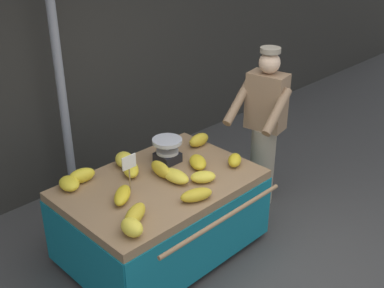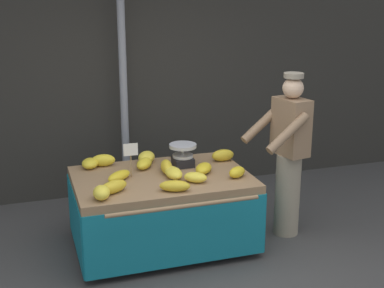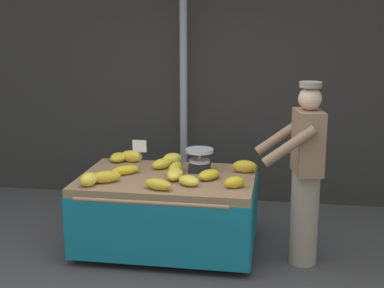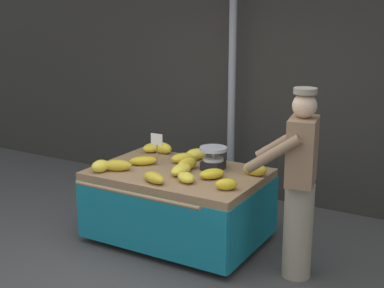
{
  "view_description": "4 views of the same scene",
  "coord_description": "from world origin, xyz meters",
  "px_view_note": "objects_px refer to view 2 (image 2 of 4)",
  "views": [
    {
      "loc": [
        -2.54,
        -1.84,
        2.92
      ],
      "look_at": [
        0.32,
        1.04,
        0.91
      ],
      "focal_mm": 45.13,
      "sensor_mm": 36.0,
      "label": 1
    },
    {
      "loc": [
        -1.41,
        -3.82,
        2.51
      ],
      "look_at": [
        0.18,
        1.04,
        1.01
      ],
      "focal_mm": 49.9,
      "sensor_mm": 36.0,
      "label": 2
    },
    {
      "loc": [
        0.9,
        -4.11,
        2.26
      ],
      "look_at": [
        0.08,
        0.93,
        1.09
      ],
      "focal_mm": 51.25,
      "sensor_mm": 36.0,
      "label": 3
    },
    {
      "loc": [
        2.59,
        -3.5,
        2.4
      ],
      "look_at": [
        -0.07,
        1.06,
        1.02
      ],
      "focal_mm": 50.62,
      "sensor_mm": 36.0,
      "label": 4
    }
  ],
  "objects_px": {
    "banana_bunch_4": "(144,163)",
    "banana_bunch_13": "(223,155)",
    "banana_bunch_9": "(204,168)",
    "banana_cart": "(162,195)",
    "weighing_scale": "(183,155)",
    "banana_bunch_10": "(173,173)",
    "banana_bunch_5": "(103,160)",
    "banana_bunch_0": "(146,157)",
    "banana_bunch_6": "(237,172)",
    "banana_bunch_8": "(195,177)",
    "street_pole": "(123,78)",
    "banana_bunch_7": "(119,176)",
    "banana_bunch_11": "(113,187)",
    "vendor_person": "(288,155)",
    "price_sign": "(131,153)",
    "banana_bunch_2": "(90,163)",
    "banana_bunch_12": "(166,167)",
    "banana_bunch_3": "(101,193)",
    "banana_bunch_1": "(175,186)"
  },
  "relations": [
    {
      "from": "banana_bunch_4",
      "to": "banana_bunch_13",
      "type": "bearing_deg",
      "value": -1.6
    },
    {
      "from": "banana_bunch_9",
      "to": "banana_cart",
      "type": "bearing_deg",
      "value": 173.03
    },
    {
      "from": "weighing_scale",
      "to": "banana_bunch_10",
      "type": "xyz_separation_m",
      "value": [
        -0.19,
        -0.32,
        -0.07
      ]
    },
    {
      "from": "weighing_scale",
      "to": "banana_bunch_10",
      "type": "bearing_deg",
      "value": -121.42
    },
    {
      "from": "banana_bunch_5",
      "to": "banana_bunch_10",
      "type": "height_order",
      "value": "banana_bunch_5"
    },
    {
      "from": "banana_bunch_0",
      "to": "banana_bunch_6",
      "type": "xyz_separation_m",
      "value": [
        0.73,
        -0.72,
        -0.01
      ]
    },
    {
      "from": "banana_bunch_8",
      "to": "banana_bunch_13",
      "type": "height_order",
      "value": "banana_bunch_13"
    },
    {
      "from": "street_pole",
      "to": "banana_bunch_5",
      "type": "height_order",
      "value": "street_pole"
    },
    {
      "from": "banana_bunch_6",
      "to": "banana_bunch_10",
      "type": "relative_size",
      "value": 0.7
    },
    {
      "from": "banana_bunch_4",
      "to": "banana_bunch_7",
      "type": "height_order",
      "value": "banana_bunch_4"
    },
    {
      "from": "banana_bunch_11",
      "to": "vendor_person",
      "type": "relative_size",
      "value": 0.17
    },
    {
      "from": "price_sign",
      "to": "banana_bunch_4",
      "type": "distance_m",
      "value": 0.35
    },
    {
      "from": "banana_bunch_11",
      "to": "banana_bunch_13",
      "type": "bearing_deg",
      "value": 23.82
    },
    {
      "from": "banana_cart",
      "to": "banana_bunch_4",
      "type": "bearing_deg",
      "value": 111.68
    },
    {
      "from": "banana_bunch_2",
      "to": "banana_bunch_12",
      "type": "relative_size",
      "value": 0.81
    },
    {
      "from": "price_sign",
      "to": "banana_bunch_5",
      "type": "xyz_separation_m",
      "value": [
        -0.21,
        0.42,
        -0.18
      ]
    },
    {
      "from": "weighing_scale",
      "to": "banana_bunch_8",
      "type": "distance_m",
      "value": 0.5
    },
    {
      "from": "banana_bunch_0",
      "to": "banana_bunch_9",
      "type": "distance_m",
      "value": 0.68
    },
    {
      "from": "price_sign",
      "to": "banana_bunch_2",
      "type": "distance_m",
      "value": 0.56
    },
    {
      "from": "price_sign",
      "to": "banana_bunch_9",
      "type": "xyz_separation_m",
      "value": [
        0.71,
        -0.1,
        -0.2
      ]
    },
    {
      "from": "banana_bunch_8",
      "to": "banana_bunch_10",
      "type": "relative_size",
      "value": 0.76
    },
    {
      "from": "weighing_scale",
      "to": "banana_bunch_4",
      "type": "relative_size",
      "value": 1.06
    },
    {
      "from": "banana_bunch_6",
      "to": "vendor_person",
      "type": "xyz_separation_m",
      "value": [
        0.63,
        0.15,
        0.07
      ]
    },
    {
      "from": "street_pole",
      "to": "banana_bunch_6",
      "type": "bearing_deg",
      "value": -65.05
    },
    {
      "from": "banana_bunch_3",
      "to": "banana_bunch_1",
      "type": "bearing_deg",
      "value": -1.05
    },
    {
      "from": "street_pole",
      "to": "banana_bunch_2",
      "type": "bearing_deg",
      "value": -120.62
    },
    {
      "from": "banana_bunch_4",
      "to": "banana_bunch_9",
      "type": "xyz_separation_m",
      "value": [
        0.52,
        -0.32,
        -0.0
      ]
    },
    {
      "from": "banana_bunch_0",
      "to": "banana_bunch_10",
      "type": "relative_size",
      "value": 0.88
    },
    {
      "from": "banana_bunch_2",
      "to": "banana_bunch_13",
      "type": "distance_m",
      "value": 1.38
    },
    {
      "from": "weighing_scale",
      "to": "banana_bunch_4",
      "type": "distance_m",
      "value": 0.4
    },
    {
      "from": "banana_bunch_2",
      "to": "banana_bunch_4",
      "type": "height_order",
      "value": "banana_bunch_4"
    },
    {
      "from": "banana_cart",
      "to": "banana_bunch_6",
      "type": "relative_size",
      "value": 8.47
    },
    {
      "from": "banana_bunch_2",
      "to": "banana_cart",
      "type": "bearing_deg",
      "value": -35.73
    },
    {
      "from": "vendor_person",
      "to": "street_pole",
      "type": "bearing_deg",
      "value": 132.97
    },
    {
      "from": "banana_bunch_6",
      "to": "vendor_person",
      "type": "distance_m",
      "value": 0.65
    },
    {
      "from": "banana_bunch_11",
      "to": "banana_bunch_3",
      "type": "bearing_deg",
      "value": -136.53
    },
    {
      "from": "banana_cart",
      "to": "banana_bunch_4",
      "type": "height_order",
      "value": "banana_bunch_4"
    },
    {
      "from": "banana_bunch_11",
      "to": "banana_bunch_4",
      "type": "bearing_deg",
      "value": 54.11
    },
    {
      "from": "banana_bunch_4",
      "to": "banana_bunch_8",
      "type": "height_order",
      "value": "banana_bunch_4"
    },
    {
      "from": "banana_bunch_5",
      "to": "banana_bunch_9",
      "type": "distance_m",
      "value": 1.05
    },
    {
      "from": "street_pole",
      "to": "banana_bunch_9",
      "type": "height_order",
      "value": "street_pole"
    },
    {
      "from": "vendor_person",
      "to": "weighing_scale",
      "type": "bearing_deg",
      "value": 161.59
    },
    {
      "from": "banana_bunch_9",
      "to": "banana_bunch_10",
      "type": "relative_size",
      "value": 0.9
    },
    {
      "from": "banana_bunch_5",
      "to": "banana_bunch_10",
      "type": "bearing_deg",
      "value": -44.04
    },
    {
      "from": "banana_cart",
      "to": "banana_bunch_7",
      "type": "bearing_deg",
      "value": -178.83
    },
    {
      "from": "vendor_person",
      "to": "banana_bunch_13",
      "type": "bearing_deg",
      "value": 147.16
    },
    {
      "from": "banana_bunch_7",
      "to": "banana_bunch_9",
      "type": "distance_m",
      "value": 0.84
    },
    {
      "from": "price_sign",
      "to": "banana_bunch_4",
      "type": "height_order",
      "value": "price_sign"
    },
    {
      "from": "banana_bunch_11",
      "to": "banana_bunch_6",
      "type": "bearing_deg",
      "value": 1.89
    },
    {
      "from": "banana_bunch_0",
      "to": "banana_bunch_2",
      "type": "distance_m",
      "value": 0.59
    }
  ]
}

